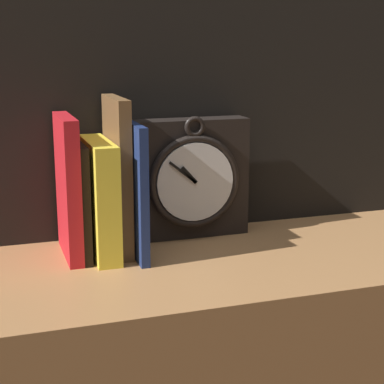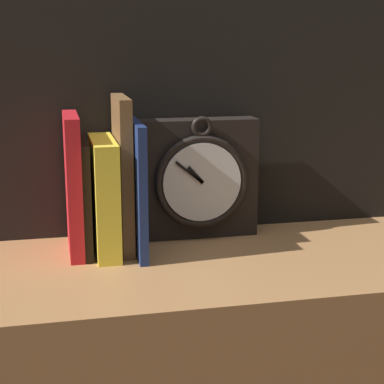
{
  "view_description": "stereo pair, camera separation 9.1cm",
  "coord_description": "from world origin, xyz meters",
  "px_view_note": "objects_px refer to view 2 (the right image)",
  "views": [
    {
      "loc": [
        -0.28,
        -0.84,
        1.12
      ],
      "look_at": [
        0.0,
        0.0,
        0.91
      ],
      "focal_mm": 60.0,
      "sensor_mm": 36.0,
      "label": 1
    },
    {
      "loc": [
        -0.19,
        -0.87,
        1.12
      ],
      "look_at": [
        0.0,
        0.0,
        0.91
      ],
      "focal_mm": 60.0,
      "sensor_mm": 36.0,
      "label": 2
    }
  ],
  "objects_px": {
    "book_slot1_black": "(85,196)",
    "book_slot4_navy": "(136,187)",
    "book_slot3_brown": "(123,174)",
    "book_slot0_red": "(73,184)",
    "clock": "(198,178)",
    "book_slot2_yellow": "(104,196)"
  },
  "relations": [
    {
      "from": "clock",
      "to": "book_slot4_navy",
      "type": "bearing_deg",
      "value": -154.86
    },
    {
      "from": "clock",
      "to": "book_slot4_navy",
      "type": "xyz_separation_m",
      "value": [
        -0.11,
        -0.05,
        0.0
      ]
    },
    {
      "from": "book_slot1_black",
      "to": "clock",
      "type": "bearing_deg",
      "value": 11.24
    },
    {
      "from": "book_slot4_navy",
      "to": "book_slot3_brown",
      "type": "bearing_deg",
      "value": 138.39
    },
    {
      "from": "book_slot3_brown",
      "to": "book_slot4_navy",
      "type": "height_order",
      "value": "book_slot3_brown"
    },
    {
      "from": "book_slot1_black",
      "to": "book_slot4_navy",
      "type": "xyz_separation_m",
      "value": [
        0.08,
        -0.01,
        0.01
      ]
    },
    {
      "from": "book_slot2_yellow",
      "to": "book_slot3_brown",
      "type": "height_order",
      "value": "book_slot3_brown"
    },
    {
      "from": "book_slot2_yellow",
      "to": "book_slot4_navy",
      "type": "distance_m",
      "value": 0.05
    },
    {
      "from": "book_slot1_black",
      "to": "book_slot2_yellow",
      "type": "bearing_deg",
      "value": -15.65
    },
    {
      "from": "book_slot1_black",
      "to": "book_slot0_red",
      "type": "bearing_deg",
      "value": -179.51
    },
    {
      "from": "clock",
      "to": "book_slot3_brown",
      "type": "bearing_deg",
      "value": -164.52
    },
    {
      "from": "book_slot1_black",
      "to": "book_slot4_navy",
      "type": "distance_m",
      "value": 0.08
    },
    {
      "from": "clock",
      "to": "book_slot0_red",
      "type": "relative_size",
      "value": 0.96
    },
    {
      "from": "book_slot1_black",
      "to": "book_slot4_navy",
      "type": "bearing_deg",
      "value": -10.51
    },
    {
      "from": "clock",
      "to": "book_slot1_black",
      "type": "height_order",
      "value": "clock"
    },
    {
      "from": "book_slot3_brown",
      "to": "book_slot0_red",
      "type": "bearing_deg",
      "value": -178.56
    },
    {
      "from": "clock",
      "to": "book_slot2_yellow",
      "type": "relative_size",
      "value": 1.16
    },
    {
      "from": "book_slot2_yellow",
      "to": "clock",
      "type": "bearing_deg",
      "value": 16.01
    },
    {
      "from": "book_slot0_red",
      "to": "book_slot4_navy",
      "type": "distance_m",
      "value": 0.09
    },
    {
      "from": "clock",
      "to": "book_slot0_red",
      "type": "xyz_separation_m",
      "value": [
        -0.2,
        -0.04,
        0.01
      ]
    },
    {
      "from": "book_slot1_black",
      "to": "book_slot2_yellow",
      "type": "height_order",
      "value": "book_slot2_yellow"
    },
    {
      "from": "book_slot1_black",
      "to": "book_slot3_brown",
      "type": "distance_m",
      "value": 0.07
    }
  ]
}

